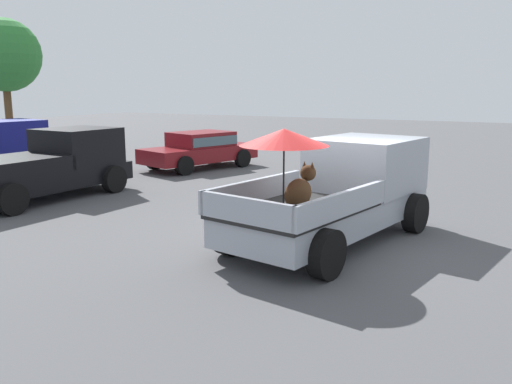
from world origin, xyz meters
name	(u,v)px	position (x,y,z in m)	size (l,w,h in m)	color
ground_plane	(329,242)	(0.00, 0.00, 0.00)	(80.00, 80.00, 0.00)	#4C4C4F
pickup_truck_main	(341,189)	(0.38, -0.07, 0.99)	(5.31, 3.01, 2.26)	black
pickup_truck_far	(49,165)	(0.57, 8.12, 0.87)	(4.90, 2.40, 1.80)	black
parked_sedan_near	(200,148)	(6.89, 7.49, 0.74)	(4.63, 2.97, 1.33)	black
tree_by_lot	(4,56)	(6.59, 17.32, 4.27)	(3.14, 3.14, 5.87)	brown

